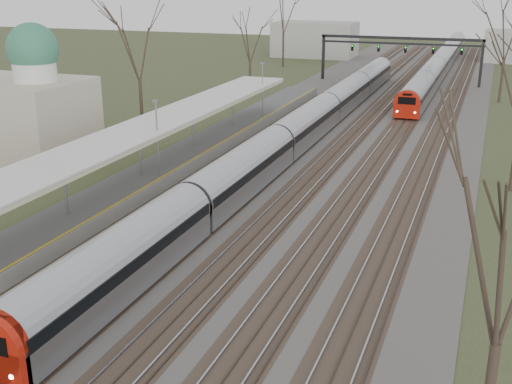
{
  "coord_description": "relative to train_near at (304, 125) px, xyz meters",
  "views": [
    {
      "loc": [
        12.15,
        -1.41,
        13.43
      ],
      "look_at": [
        0.36,
        30.48,
        2.0
      ],
      "focal_mm": 45.0,
      "sensor_mm": 36.0,
      "label": 1
    }
  ],
  "objects": [
    {
      "name": "canopy",
      "position": [
        -6.55,
        -17.12,
        2.45
      ],
      "size": [
        4.1,
        50.0,
        3.11
      ],
      "color": "slate",
      "rests_on": "platform"
    },
    {
      "name": "tree_east_near",
      "position": [
        15.5,
        -35.11,
        5.08
      ],
      "size": [
        4.5,
        4.5,
        9.27
      ],
      "color": "#2D231C",
      "rests_on": "ground"
    },
    {
      "name": "signal_gantry",
      "position": [
        2.79,
        34.88,
        3.43
      ],
      "size": [
        21.0,
        0.59,
        6.08
      ],
      "color": "black",
      "rests_on": "ground"
    },
    {
      "name": "track_bed",
      "position": [
        2.76,
        4.89,
        -1.42
      ],
      "size": [
        24.0,
        160.0,
        0.22
      ],
      "color": "#474442",
      "rests_on": "ground"
    },
    {
      "name": "train_far",
      "position": [
        7.0,
        48.74,
        0.0
      ],
      "size": [
        2.62,
        75.21,
        3.05
      ],
      "color": "#989AA1",
      "rests_on": "ground"
    },
    {
      "name": "dome_building",
      "position": [
        -19.21,
        -12.11,
        2.24
      ],
      "size": [
        10.0,
        8.0,
        10.3
      ],
      "color": "#C0B5A0",
      "rests_on": "ground"
    },
    {
      "name": "train_near",
      "position": [
        0.0,
        0.0,
        0.0
      ],
      "size": [
        2.62,
        75.21,
        3.05
      ],
      "color": "#989AA1",
      "rests_on": "ground"
    },
    {
      "name": "tree_west_far",
      "position": [
        -14.5,
        -2.11,
        6.54
      ],
      "size": [
        5.5,
        5.5,
        11.33
      ],
      "color": "#2D231C",
      "rests_on": "ground"
    },
    {
      "name": "platform",
      "position": [
        -6.55,
        -12.61,
        -0.98
      ],
      "size": [
        3.5,
        69.0,
        1.0
      ],
      "primitive_type": "cube",
      "color": "#9E9B93",
      "rests_on": "ground"
    }
  ]
}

